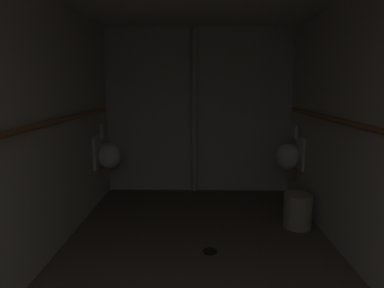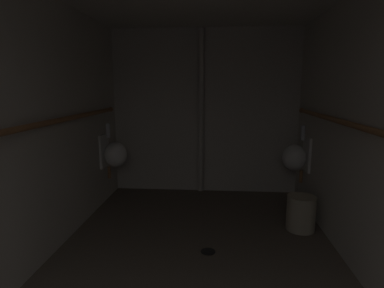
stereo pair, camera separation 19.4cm
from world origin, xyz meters
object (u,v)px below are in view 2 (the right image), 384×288
Objects in this scene: urinal_left_mid at (114,154)px; standpipe_back_wall at (201,113)px; floor_drain at (208,251)px; waste_bin at (301,213)px; urinal_right_mid at (296,157)px.

standpipe_back_wall is (1.14, 0.47, 0.52)m from urinal_left_mid.
standpipe_back_wall reaches higher than floor_drain.
urinal_left_mid reaches higher than floor_drain.
standpipe_back_wall reaches higher than waste_bin.
waste_bin is (-0.09, -0.72, -0.47)m from urinal_right_mid.
waste_bin is at bearing -97.07° from urinal_right_mid.
urinal_left_mid is 1.97× the size of waste_bin.
waste_bin is (1.17, -1.19, -1.00)m from standpipe_back_wall.
urinal_right_mid is 5.39× the size of floor_drain.
urinal_left_mid is 2.40m from urinal_right_mid.
urinal_left_mid is 0.32× the size of standpipe_back_wall.
urinal_right_mid is 0.87m from waste_bin.
urinal_right_mid is 1.81m from floor_drain.
waste_bin is at bearing -17.32° from urinal_left_mid.
floor_drain is (-1.09, -1.29, -0.66)m from urinal_right_mid.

